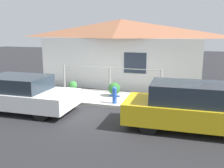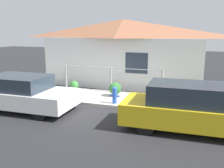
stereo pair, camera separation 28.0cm
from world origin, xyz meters
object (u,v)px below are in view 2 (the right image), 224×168
potted_plant_by_fence (74,86)px  potted_plant_corner (202,93)px  car_right (193,108)px  fire_hydrant (115,95)px  car_left (22,93)px  potted_plant_near_hydrant (115,89)px

potted_plant_by_fence → potted_plant_corner: 5.72m
car_right → fire_hydrant: car_right is taller
car_left → fire_hydrant: (3.16, 1.60, -0.19)m
car_left → fire_hydrant: bearing=25.4°
car_left → potted_plant_near_hydrant: car_left is taller
fire_hydrant → potted_plant_corner: size_ratio=1.12×
car_right → potted_plant_by_fence: 6.08m
car_left → potted_plant_by_fence: car_left is taller
potted_plant_corner → potted_plant_by_fence: bearing=-175.2°
car_right → potted_plant_corner: car_right is taller
potted_plant_near_hydrant → potted_plant_corner: size_ratio=1.01×
car_right → fire_hydrant: bearing=150.1°
car_left → potted_plant_corner: bearing=25.0°
car_right → potted_plant_near_hydrant: 4.29m
fire_hydrant → potted_plant_by_fence: (-2.41, 1.14, -0.07)m
potted_plant_near_hydrant → potted_plant_by_fence: size_ratio=1.14×
car_left → potted_plant_by_fence: 2.85m
fire_hydrant → car_left: bearing=-153.1°
fire_hydrant → potted_plant_by_fence: fire_hydrant is taller
potted_plant_near_hydrant → potted_plant_corner: potted_plant_near_hydrant is taller
fire_hydrant → potted_plant_by_fence: size_ratio=1.26×
fire_hydrant → potted_plant_near_hydrant: bearing=107.8°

